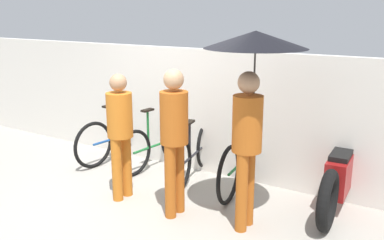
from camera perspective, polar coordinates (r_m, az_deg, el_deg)
name	(u,v)px	position (r m, az deg, el deg)	size (l,w,h in m)	color
ground_plane	(107,210)	(5.38, -11.33, -11.69)	(30.00, 30.00, 0.00)	#9E998E
back_wall	(186,109)	(6.42, -0.80, 1.52)	(11.44, 0.12, 1.81)	silver
parked_bicycle_0	(119,136)	(6.98, -9.69, -2.14)	(0.44, 1.74, 1.03)	black
parked_bicycle_1	(156,144)	(6.55, -4.78, -3.18)	(0.44, 1.64, 1.05)	black
parked_bicycle_2	(194,153)	(6.09, 0.29, -4.45)	(0.50, 1.68, 1.02)	black
parked_bicycle_3	(243,160)	(5.81, 6.83, -5.31)	(0.44, 1.83, 1.10)	black
pedestrian_leading	(120,128)	(5.36, -9.56, -1.00)	(0.32, 0.32, 1.60)	#C66B1E
pedestrian_center	(174,132)	(4.83, -2.39, -1.57)	(0.32, 0.32, 1.72)	#B25619
pedestrian_trailing	(253,73)	(4.49, 8.09, 6.24)	(1.09, 1.09, 2.14)	#B25619
motorcycle	(340,177)	(5.52, 19.07, -7.15)	(0.58, 2.03, 0.91)	black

